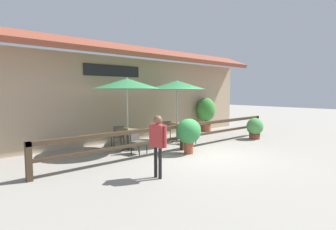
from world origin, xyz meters
The scene contains 15 objects.
ground_plane centered at (0.00, 0.00, 0.00)m, with size 60.00×60.00×0.00m, color gray.
building_facade centered at (0.00, 4.10, 2.17)m, with size 14.28×1.49×4.23m.
patio_railing centered at (0.00, 1.05, 0.70)m, with size 10.40×0.14×0.95m.
patio_umbrella_near centered at (-1.53, 2.36, 2.42)m, with size 2.45×2.45×2.65m.
dining_table_near centered at (-1.53, 2.36, 0.62)m, with size 0.83×0.83×0.78m.
chair_near_streetside centered at (-1.57, 1.67, 0.47)m, with size 0.50×0.50×0.84m.
chair_near_wallside centered at (-1.53, 3.05, 0.47)m, with size 0.51×0.51×0.84m.
patio_umbrella_middle centered at (1.00, 2.41, 2.42)m, with size 2.45×2.45×2.65m.
dining_table_middle centered at (1.00, 2.41, 0.62)m, with size 0.83×0.83×0.78m.
chair_middle_streetside centered at (0.99, 1.74, 0.47)m, with size 0.45×0.45×0.84m.
chair_middle_wallside centered at (0.92, 3.09, 0.47)m, with size 0.49×0.49×0.84m.
potted_plant_corner_fern centered at (4.06, 0.52, 0.51)m, with size 0.79×0.72×0.96m.
potted_plant_entrance_palm centered at (-0.23, 0.52, 0.74)m, with size 0.89×0.80×1.22m.
potted_plant_broad_leaf centered at (4.23, 3.55, 1.10)m, with size 1.06×0.96×1.82m.
pedestrian centered at (-2.66, -0.79, 1.00)m, with size 0.23×0.55×1.56m.
Camera 1 is at (-6.66, -5.72, 2.13)m, focal length 28.00 mm.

